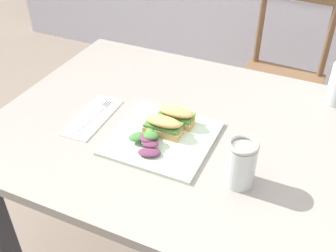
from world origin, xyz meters
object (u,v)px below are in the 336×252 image
object	(u,v)px
dining_table	(191,161)
chair_wooden_far	(279,80)
fork_on_napkin	(96,113)
mason_jar_iced_tea	(240,165)
plate_lunch	(162,138)
sandwich_half_front	(163,125)
sandwich_half_back	(176,116)

from	to	relation	value
dining_table	chair_wooden_far	world-z (taller)	chair_wooden_far
fork_on_napkin	mason_jar_iced_tea	xyz separation A→B (m)	(0.49, -0.10, 0.05)
dining_table	plate_lunch	xyz separation A→B (m)	(-0.06, -0.08, 0.13)
sandwich_half_front	fork_on_napkin	bearing A→B (deg)	177.40
sandwich_half_front	mason_jar_iced_tea	world-z (taller)	mason_jar_iced_tea
plate_lunch	mason_jar_iced_tea	size ratio (longest dim) A/B	2.23
sandwich_half_front	fork_on_napkin	world-z (taller)	sandwich_half_front
sandwich_half_back	fork_on_napkin	xyz separation A→B (m)	(-0.25, -0.05, -0.03)
fork_on_napkin	mason_jar_iced_tea	distance (m)	0.50
chair_wooden_far	sandwich_half_back	world-z (taller)	chair_wooden_far
mason_jar_iced_tea	sandwich_half_front	bearing A→B (deg)	160.24
plate_lunch	sandwich_half_front	bearing A→B (deg)	107.69
dining_table	sandwich_half_back	bearing A→B (deg)	-170.67
sandwich_half_back	fork_on_napkin	distance (m)	0.26
chair_wooden_far	fork_on_napkin	size ratio (longest dim) A/B	4.69
chair_wooden_far	sandwich_half_front	size ratio (longest dim) A/B	7.73
dining_table	chair_wooden_far	xyz separation A→B (m)	(0.11, 0.93, -0.16)
plate_lunch	fork_on_napkin	bearing A→B (deg)	174.15
sandwich_half_back	mason_jar_iced_tea	bearing A→B (deg)	-32.18
fork_on_napkin	sandwich_half_front	bearing A→B (deg)	-2.60
sandwich_half_front	mason_jar_iced_tea	xyz separation A→B (m)	(0.25, -0.09, 0.02)
chair_wooden_far	fork_on_napkin	world-z (taller)	chair_wooden_far
sandwich_half_back	chair_wooden_far	bearing A→B (deg)	80.09
dining_table	sandwich_half_back	world-z (taller)	sandwich_half_back
sandwich_half_front	mason_jar_iced_tea	bearing A→B (deg)	-19.76
chair_wooden_far	sandwich_half_front	world-z (taller)	chair_wooden_far
plate_lunch	fork_on_napkin	xyz separation A→B (m)	(-0.24, 0.02, 0.00)
sandwich_half_front	fork_on_napkin	xyz separation A→B (m)	(-0.24, 0.01, -0.03)
sandwich_half_front	dining_table	bearing A→B (deg)	46.58
chair_wooden_far	sandwich_half_back	distance (m)	1.01
dining_table	sandwich_half_front	bearing A→B (deg)	-133.42
plate_lunch	fork_on_napkin	size ratio (longest dim) A/B	1.53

